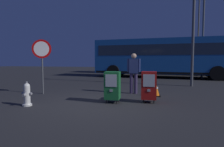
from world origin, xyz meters
TOP-DOWN VIEW (x-y plane):
  - ground_plane at (0.00, 0.00)m, footprint 60.00×60.00m
  - fire_hydrant at (-1.97, -0.57)m, footprint 0.33×0.32m
  - newspaper_box_primary at (1.66, 0.67)m, footprint 0.48×0.42m
  - newspaper_box_secondary at (0.49, 0.39)m, footprint 0.48×0.42m
  - stop_sign at (-2.65, 1.31)m, footprint 0.71×0.31m
  - pedestrian at (1.00, 2.20)m, footprint 0.55×0.22m
  - traffic_cone at (1.90, 1.83)m, footprint 0.36×0.36m
  - bus_near at (2.49, 9.77)m, footprint 10.69×3.55m
  - bus_far at (2.03, 13.90)m, footprint 10.74×3.85m
  - street_light_near_left at (6.25, 15.08)m, footprint 0.32×0.32m
  - street_light_near_right at (5.33, 9.41)m, footprint 0.32×0.32m
  - street_light_far_left at (3.81, 5.03)m, footprint 0.32×0.32m

SIDE VIEW (x-z plane):
  - ground_plane at x=0.00m, z-range 0.00..0.00m
  - traffic_cone at x=1.90m, z-range -0.01..0.52m
  - fire_hydrant at x=-1.97m, z-range -0.02..0.72m
  - newspaper_box_primary at x=1.66m, z-range 0.06..1.08m
  - newspaper_box_secondary at x=0.49m, z-range 0.06..1.08m
  - pedestrian at x=1.00m, z-range 0.11..1.78m
  - stop_sign at x=-2.65m, z-range 0.49..2.72m
  - bus_near at x=2.49m, z-range 0.21..3.21m
  - bus_far at x=2.03m, z-range 0.21..3.21m
  - street_light_far_left at x=3.81m, z-range 0.55..7.24m
  - street_light_near_right at x=5.33m, z-range 0.57..7.98m
  - street_light_near_left at x=6.25m, z-range 0.58..9.19m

